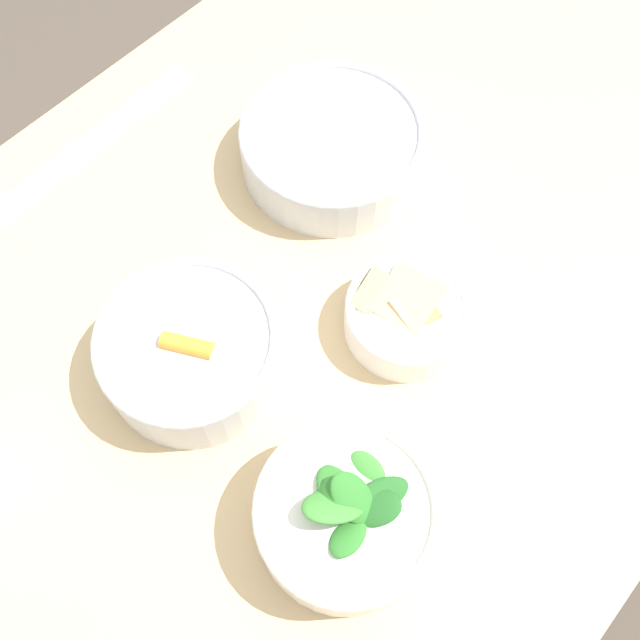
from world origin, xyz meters
TOP-DOWN VIEW (x-y plane):
  - ground_plane at (0.00, 0.00)m, footprint 10.00×10.00m
  - dining_table at (0.00, 0.00)m, footprint 1.06×0.78m
  - bowl_carrots at (-0.21, 0.03)m, footprint 0.17×0.17m
  - bowl_greens at (-0.23, -0.17)m, footprint 0.15×0.15m
  - bowl_beans_hotdog at (0.06, 0.10)m, footprint 0.20×0.20m
  - bowl_cookies at (-0.04, -0.09)m, footprint 0.12×0.12m
  - ruler at (-0.11, 0.32)m, footprint 0.31×0.03m

SIDE VIEW (x-z plane):
  - ground_plane at x=0.00m, z-range 0.00..0.00m
  - dining_table at x=0.00m, z-range 0.25..1.02m
  - ruler at x=-0.11m, z-range 0.77..0.77m
  - bowl_cookies at x=-0.04m, z-range 0.77..0.82m
  - bowl_beans_hotdog at x=0.06m, z-range 0.77..0.83m
  - bowl_carrots at x=-0.21m, z-range 0.77..0.84m
  - bowl_greens at x=-0.23m, z-range 0.76..0.86m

